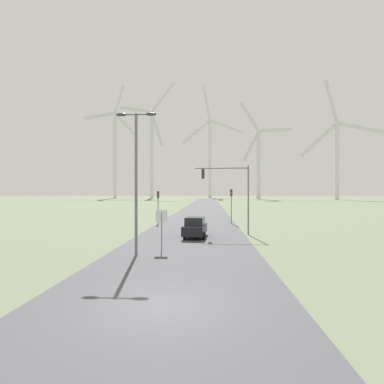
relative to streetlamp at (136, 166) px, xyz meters
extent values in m
plane|color=#667056|center=(2.97, -8.13, -5.72)|extent=(600.00, 600.00, 0.00)
cube|color=#47474C|center=(2.97, 39.87, -5.71)|extent=(10.00, 240.00, 0.01)
cylinder|color=slate|center=(0.00, 0.00, -1.21)|extent=(0.18, 0.18, 9.02)
cylinder|color=slate|center=(0.00, 0.00, 3.25)|extent=(1.91, 0.10, 0.10)
ellipsoid|color=#333338|center=(-0.95, 0.00, 3.25)|extent=(0.70, 0.32, 0.20)
ellipsoid|color=#333338|center=(0.95, 0.00, 3.25)|extent=(0.70, 0.32, 0.20)
cylinder|color=slate|center=(1.39, 1.51, -4.40)|extent=(0.07, 0.07, 2.64)
cube|color=white|center=(1.39, 1.49, -3.31)|extent=(0.81, 0.01, 0.81)
cube|color=red|center=(1.39, 1.51, -3.31)|extent=(0.76, 0.02, 0.76)
cylinder|color=slate|center=(-1.95, 19.26, -3.64)|extent=(0.11, 0.11, 4.15)
cube|color=#2D2D2D|center=(-1.95, 19.26, -2.02)|extent=(0.28, 0.24, 0.90)
sphere|color=red|center=(-1.95, 19.13, -1.75)|extent=(0.16, 0.16, 0.16)
sphere|color=gold|center=(-1.95, 19.13, -2.02)|extent=(0.16, 0.16, 0.16)
sphere|color=green|center=(-1.95, 19.13, -2.29)|extent=(0.16, 0.16, 0.16)
cylinder|color=slate|center=(7.40, 19.48, -3.52)|extent=(0.11, 0.11, 4.40)
cube|color=#2D2D2D|center=(7.40, 19.48, -1.77)|extent=(0.28, 0.24, 0.90)
sphere|color=red|center=(7.40, 19.35, -1.50)|extent=(0.16, 0.16, 0.16)
sphere|color=gold|center=(7.40, 19.35, -1.77)|extent=(0.16, 0.16, 0.16)
sphere|color=green|center=(7.40, 19.35, -2.04)|extent=(0.16, 0.16, 0.16)
cylinder|color=slate|center=(8.29, 9.70, -2.44)|extent=(0.14, 0.14, 6.56)
cylinder|color=slate|center=(5.78, 9.70, 0.59)|extent=(5.01, 0.12, 0.12)
cube|color=#2D2D2D|center=(4.03, 9.70, 0.04)|extent=(0.28, 0.24, 0.90)
sphere|color=red|center=(4.03, 9.56, 0.31)|extent=(0.18, 0.18, 0.18)
cube|color=black|center=(3.35, 7.89, -4.99)|extent=(2.12, 4.23, 0.80)
cube|color=#1E2328|center=(3.35, 7.74, -4.24)|extent=(1.72, 2.22, 0.70)
cylinder|color=black|center=(2.52, 9.16, -5.39)|extent=(0.22, 0.66, 0.66)
cylinder|color=black|center=(4.18, 9.16, -5.39)|extent=(0.22, 0.66, 0.66)
cylinder|color=black|center=(2.52, 6.62, -5.39)|extent=(0.22, 0.66, 0.66)
cylinder|color=black|center=(4.18, 6.62, -5.39)|extent=(0.22, 0.66, 0.66)
cylinder|color=silver|center=(-55.74, 168.74, 21.39)|extent=(2.20, 2.20, 54.21)
sphere|color=silver|center=(-55.74, 168.74, 48.49)|extent=(2.60, 2.60, 2.60)
cube|color=silver|center=(-64.53, 164.84, 46.05)|extent=(17.04, 7.93, 6.31)
cube|color=silver|center=(-49.41, 171.55, 41.38)|extent=(13.21, 6.23, 14.54)
cube|color=silver|center=(-53.28, 169.83, 58.04)|extent=(6.38, 3.20, 18.34)
cylinder|color=silver|center=(-31.26, 164.40, 21.08)|extent=(2.20, 2.20, 53.59)
sphere|color=silver|center=(-31.26, 164.40, 47.87)|extent=(2.60, 2.60, 2.60)
cube|color=silver|center=(-27.72, 163.59, 36.97)|extent=(8.45, 2.40, 21.14)
cube|color=silver|center=(-23.83, 162.70, 56.46)|extent=(15.45, 4.00, 17.41)
cube|color=silver|center=(-42.23, 166.91, 50.18)|extent=(21.17, 5.30, 6.12)
cylinder|color=silver|center=(4.71, 185.02, 20.71)|extent=(2.20, 2.20, 52.85)
sphere|color=silver|center=(4.71, 185.02, 47.13)|extent=(2.60, 2.60, 2.60)
cube|color=silver|center=(2.35, 184.66, 59.40)|extent=(6.30, 1.44, 23.61)
cube|color=silver|center=(-4.61, 183.60, 38.92)|extent=(18.93, 3.36, 16.92)
cube|color=silver|center=(16.40, 186.80, 43.06)|extent=(22.82, 3.95, 9.41)
cylinder|color=silver|center=(31.73, 148.94, 13.29)|extent=(2.20, 2.20, 38.02)
sphere|color=silver|center=(31.73, 148.94, 32.30)|extent=(2.60, 2.60, 2.60)
cube|color=silver|center=(27.42, 148.52, 23.85)|extent=(9.66, 1.45, 16.55)
cube|color=silver|center=(41.15, 149.87, 32.77)|extent=(17.70, 2.24, 2.69)
cube|color=silver|center=(26.60, 148.44, 40.26)|extent=(11.10, 1.59, 15.81)
cylinder|color=silver|center=(69.77, 138.80, 13.97)|extent=(2.20, 2.20, 39.37)
sphere|color=silver|center=(69.77, 138.80, 33.66)|extent=(2.60, 2.60, 2.60)
cube|color=silver|center=(67.19, 139.74, 45.48)|extent=(6.70, 2.86, 22.80)
cube|color=silver|center=(61.44, 141.85, 25.36)|extent=(17.09, 6.67, 17.01)
cube|color=silver|center=(80.67, 134.80, 30.12)|extent=(21.31, 8.22, 8.42)
camera|label=1|loc=(4.67, -18.72, -1.67)|focal=28.00mm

